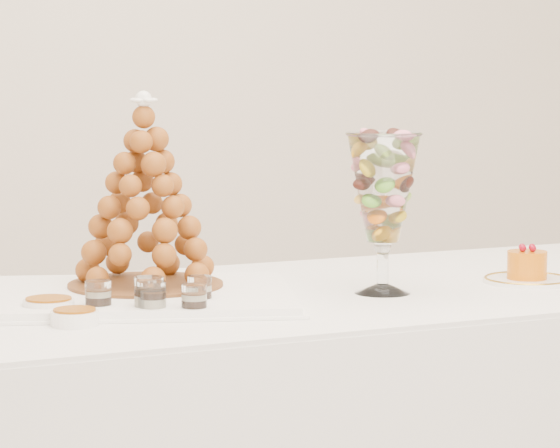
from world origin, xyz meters
name	(u,v)px	position (x,y,z in m)	size (l,w,h in m)	color
lace_tray	(138,296)	(-0.28, 0.24, 0.81)	(0.62, 0.46, 0.02)	white
macaron_vase	(383,190)	(0.22, 0.15, 1.02)	(0.15, 0.15, 0.33)	white
cake_plate	(527,280)	(0.58, 0.16, 0.81)	(0.19, 0.19, 0.01)	white
verrine_a	(98,298)	(-0.40, 0.12, 0.84)	(0.05, 0.05, 0.07)	white
verrine_b	(149,297)	(-0.31, 0.07, 0.84)	(0.06, 0.06, 0.08)	white
verrine_c	(200,292)	(-0.19, 0.12, 0.84)	(0.05, 0.05, 0.06)	white
verrine_d	(153,300)	(-0.31, 0.06, 0.84)	(0.05, 0.05, 0.07)	white
verrine_e	(194,301)	(-0.23, 0.02, 0.84)	(0.05, 0.05, 0.06)	white
ramekin_back	(49,307)	(-0.48, 0.15, 0.82)	(0.10, 0.10, 0.03)	white
ramekin_front	(75,318)	(-0.46, 0.04, 0.82)	(0.09, 0.09, 0.03)	white
croquembouche	(145,192)	(-0.25, 0.30, 1.02)	(0.32, 0.32, 0.40)	brown
mousse_cake	(527,264)	(0.58, 0.16, 0.85)	(0.09, 0.09, 0.08)	#D26509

